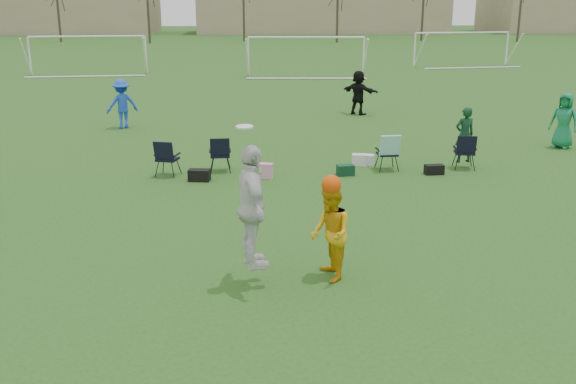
{
  "coord_description": "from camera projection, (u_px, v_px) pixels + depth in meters",
  "views": [
    {
      "loc": [
        0.23,
        -9.12,
        4.41
      ],
      "look_at": [
        0.92,
        1.6,
        1.25
      ],
      "focal_mm": 40.0,
      "sensor_mm": 36.0,
      "label": 1
    }
  ],
  "objects": [
    {
      "name": "ground",
      "position": [
        236.0,
        299.0,
        9.96
      ],
      "size": [
        260.0,
        260.0,
        0.0
      ],
      "primitive_type": "plane",
      "color": "#235219",
      "rests_on": "ground"
    },
    {
      "name": "fielder_blue",
      "position": [
        122.0,
        104.0,
        23.43
      ],
      "size": [
        1.33,
        1.11,
        1.78
      ],
      "primitive_type": "imported",
      "rotation": [
        0.0,
        0.0,
        3.62
      ],
      "color": "blue",
      "rests_on": "ground"
    },
    {
      "name": "fielder_green_far",
      "position": [
        564.0,
        121.0,
        20.2
      ],
      "size": [
        1.0,
        0.99,
        1.75
      ],
      "primitive_type": "imported",
      "rotation": [
        0.0,
        0.0,
        -0.76
      ],
      "color": "#157648",
      "rests_on": "ground"
    },
    {
      "name": "fielder_black",
      "position": [
        358.0,
        93.0,
        26.38
      ],
      "size": [
        1.56,
        1.56,
        1.8
      ],
      "primitive_type": "imported",
      "rotation": [
        0.0,
        0.0,
        2.36
      ],
      "color": "black",
      "rests_on": "ground"
    },
    {
      "name": "center_contest",
      "position": [
        284.0,
        217.0,
        10.25
      ],
      "size": [
        2.02,
        1.26,
        2.65
      ],
      "color": "silver",
      "rests_on": "ground"
    },
    {
      "name": "sideline_setup",
      "position": [
        339.0,
        152.0,
        17.49
      ],
      "size": [
        8.85,
        1.77,
        1.7
      ],
      "color": "#0F391F",
      "rests_on": "ground"
    },
    {
      "name": "goal_left",
      "position": [
        88.0,
        44.0,
        41.36
      ],
      "size": [
        7.39,
        0.76,
        2.46
      ],
      "rotation": [
        0.0,
        0.0,
        0.09
      ],
      "color": "white",
      "rests_on": "ground"
    },
    {
      "name": "goal_mid",
      "position": [
        306.0,
        45.0,
        40.3
      ],
      "size": [
        7.4,
        0.63,
        2.46
      ],
      "rotation": [
        0.0,
        0.0,
        -0.07
      ],
      "color": "white",
      "rests_on": "ground"
    },
    {
      "name": "goal_right",
      "position": [
        462.0,
        39.0,
        46.78
      ],
      "size": [
        7.35,
        1.14,
        2.46
      ],
      "rotation": [
        0.0,
        0.0,
        0.14
      ],
      "color": "white",
      "rests_on": "ground"
    }
  ]
}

